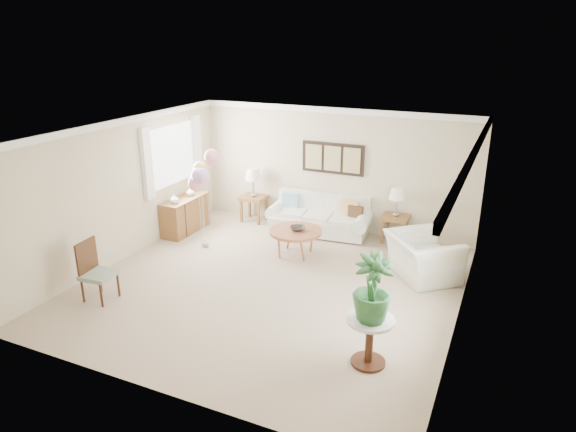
% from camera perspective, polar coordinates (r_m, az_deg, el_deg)
% --- Properties ---
extents(ground_plane, '(6.00, 6.00, 0.00)m').
position_cam_1_polar(ground_plane, '(8.73, -1.92, -7.67)').
color(ground_plane, tan).
extents(room_shell, '(6.04, 6.04, 2.60)m').
position_cam_1_polar(room_shell, '(8.24, -2.45, 2.85)').
color(room_shell, beige).
rests_on(room_shell, ground).
extents(wall_art_triptych, '(1.35, 0.06, 0.65)m').
position_cam_1_polar(wall_art_triptych, '(10.78, 4.99, 6.40)').
color(wall_art_triptych, black).
rests_on(wall_art_triptych, ground).
extents(sofa, '(2.28, 0.99, 0.82)m').
position_cam_1_polar(sofa, '(10.86, 3.59, -0.23)').
color(sofa, silver).
rests_on(sofa, ground).
extents(end_table_left, '(0.54, 0.49, 0.59)m').
position_cam_1_polar(end_table_left, '(11.49, -3.83, 1.78)').
color(end_table_left, brown).
rests_on(end_table_left, ground).
extents(end_table_right, '(0.52, 0.47, 0.56)m').
position_cam_1_polar(end_table_right, '(10.52, 11.87, -0.44)').
color(end_table_right, brown).
rests_on(end_table_right, ground).
extents(lamp_left, '(0.36, 0.36, 0.63)m').
position_cam_1_polar(lamp_left, '(11.32, -3.90, 4.56)').
color(lamp_left, gray).
rests_on(lamp_left, end_table_left).
extents(lamp_right, '(0.33, 0.33, 0.58)m').
position_cam_1_polar(lamp_right, '(10.35, 12.07, 2.35)').
color(lamp_right, gray).
rests_on(lamp_right, end_table_right).
extents(coffee_table, '(1.01, 1.01, 0.51)m').
position_cam_1_polar(coffee_table, '(9.68, 0.84, -1.79)').
color(coffee_table, '#8E5C38').
rests_on(coffee_table, ground).
extents(decor_bowl, '(0.37, 0.37, 0.07)m').
position_cam_1_polar(decor_bowl, '(9.65, 1.07, -1.39)').
color(decor_bowl, black).
rests_on(decor_bowl, coffee_table).
extents(armchair, '(1.51, 1.53, 0.75)m').
position_cam_1_polar(armchair, '(9.15, 14.71, -4.43)').
color(armchair, silver).
rests_on(armchair, ground).
extents(side_table, '(0.61, 0.61, 0.66)m').
position_cam_1_polar(side_table, '(6.67, 9.10, -12.37)').
color(side_table, silver).
rests_on(side_table, ground).
extents(potted_plant, '(0.64, 0.64, 0.86)m').
position_cam_1_polar(potted_plant, '(6.35, 9.38, -7.94)').
color(potted_plant, '#205426').
rests_on(potted_plant, side_table).
extents(accent_chair, '(0.52, 0.52, 0.97)m').
position_cam_1_polar(accent_chair, '(8.65, -20.67, -5.59)').
color(accent_chair, gray).
rests_on(accent_chair, ground).
extents(credenza, '(0.46, 1.20, 0.74)m').
position_cam_1_polar(credenza, '(11.10, -11.36, 0.12)').
color(credenza, brown).
rests_on(credenza, ground).
extents(vase_white, '(0.21, 0.21, 0.19)m').
position_cam_1_polar(vase_white, '(10.68, -12.52, 1.87)').
color(vase_white, silver).
rests_on(vase_white, credenza).
extents(vase_sage, '(0.23, 0.23, 0.18)m').
position_cam_1_polar(vase_sage, '(11.11, -10.80, 2.68)').
color(vase_sage, beige).
rests_on(vase_sage, credenza).
extents(balloon_cluster, '(0.57, 0.47, 1.98)m').
position_cam_1_polar(balloon_cluster, '(9.85, -9.57, 4.76)').
color(balloon_cluster, gray).
rests_on(balloon_cluster, ground).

